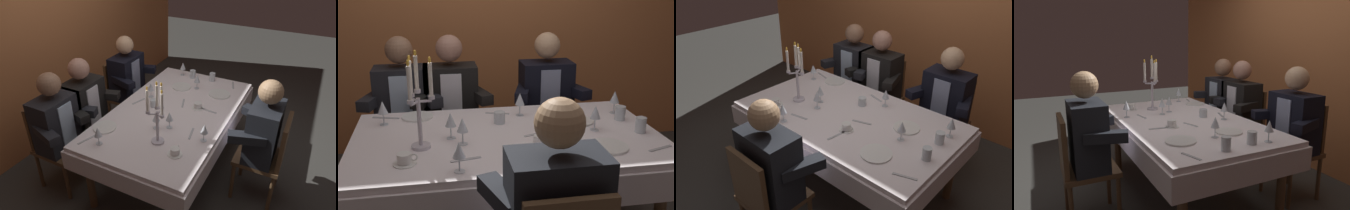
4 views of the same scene
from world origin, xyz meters
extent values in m
plane|color=#393834|center=(0.00, 0.00, 0.00)|extent=(12.00, 12.00, 0.00)
cube|color=#CD7843|center=(0.00, 1.66, 1.35)|extent=(6.00, 0.12, 2.70)
cube|color=white|center=(0.00, 0.00, 0.72)|extent=(1.90, 1.10, 0.04)
cube|color=white|center=(0.00, 0.00, 0.61)|extent=(1.94, 1.14, 0.18)
cylinder|color=brown|center=(-0.83, -0.43, 0.35)|extent=(0.07, 0.07, 0.70)
cylinder|color=brown|center=(-0.83, 0.43, 0.35)|extent=(0.07, 0.07, 0.70)
cylinder|color=brown|center=(0.83, 0.43, 0.35)|extent=(0.07, 0.07, 0.70)
cylinder|color=silver|center=(-0.52, -0.11, 0.75)|extent=(0.11, 0.11, 0.02)
cylinder|color=silver|center=(-0.52, -0.11, 0.90)|extent=(0.02, 0.02, 0.28)
cylinder|color=silver|center=(-0.52, -0.11, 1.08)|extent=(0.04, 0.04, 0.02)
cylinder|color=white|center=(-0.52, -0.11, 1.18)|extent=(0.02, 0.02, 0.19)
ellipsoid|color=yellow|center=(-0.52, -0.11, 1.29)|extent=(0.02, 0.02, 0.03)
cylinder|color=silver|center=(-0.49, -0.11, 1.02)|extent=(0.07, 0.01, 0.01)
cylinder|color=silver|center=(-0.45, -0.11, 1.04)|extent=(0.04, 0.04, 0.02)
cylinder|color=white|center=(-0.45, -0.11, 1.14)|extent=(0.02, 0.02, 0.19)
ellipsoid|color=yellow|center=(-0.45, -0.11, 1.25)|extent=(0.02, 0.02, 0.03)
cylinder|color=silver|center=(-0.54, -0.08, 1.02)|extent=(0.05, 0.07, 0.01)
cylinder|color=silver|center=(-0.56, -0.05, 1.04)|extent=(0.04, 0.04, 0.02)
cylinder|color=white|center=(-0.56, -0.05, 1.14)|extent=(0.02, 0.02, 0.19)
ellipsoid|color=yellow|center=(-0.56, -0.05, 1.25)|extent=(0.02, 0.02, 0.03)
cylinder|color=silver|center=(-0.54, -0.15, 1.02)|extent=(0.05, 0.07, 0.01)
cylinder|color=silver|center=(-0.56, -0.18, 1.04)|extent=(0.04, 0.04, 0.02)
cylinder|color=white|center=(-0.56, -0.18, 1.14)|extent=(0.02, 0.02, 0.19)
ellipsoid|color=yellow|center=(-0.56, -0.18, 1.25)|extent=(0.02, 0.02, 0.03)
cylinder|color=white|center=(0.51, 0.15, 0.75)|extent=(0.22, 0.22, 0.01)
cylinder|color=white|center=(0.54, -0.30, 0.75)|extent=(0.23, 0.23, 0.01)
cylinder|color=white|center=(-0.56, 0.42, 0.75)|extent=(0.21, 0.21, 0.01)
cylinder|color=silver|center=(-0.28, -0.10, 0.74)|extent=(0.06, 0.06, 0.00)
cylinder|color=silver|center=(-0.28, -0.10, 0.78)|extent=(0.01, 0.01, 0.07)
cone|color=silver|center=(-0.28, -0.10, 0.86)|extent=(0.07, 0.07, 0.08)
cylinder|color=silver|center=(0.15, 0.34, 0.74)|extent=(0.06, 0.06, 0.00)
cylinder|color=silver|center=(0.15, 0.34, 0.78)|extent=(0.01, 0.01, 0.07)
cone|color=silver|center=(0.15, 0.34, 0.86)|extent=(0.07, 0.07, 0.08)
cylinder|color=#E0D172|center=(0.15, 0.34, 0.84)|extent=(0.04, 0.04, 0.03)
cylinder|color=silver|center=(-0.35, 0.00, 0.74)|extent=(0.06, 0.06, 0.00)
cylinder|color=silver|center=(-0.35, 0.00, 0.78)|extent=(0.01, 0.01, 0.07)
cone|color=silver|center=(-0.35, 0.00, 0.86)|extent=(0.07, 0.07, 0.08)
cylinder|color=maroon|center=(-0.35, 0.00, 0.84)|extent=(0.04, 0.04, 0.03)
cylinder|color=silver|center=(-0.33, -0.45, 0.74)|extent=(0.06, 0.06, 0.00)
cylinder|color=silver|center=(-0.33, -0.45, 0.78)|extent=(0.01, 0.01, 0.07)
cone|color=silver|center=(-0.33, -0.45, 0.86)|extent=(0.07, 0.07, 0.08)
cylinder|color=silver|center=(0.56, -0.02, 0.74)|extent=(0.06, 0.06, 0.00)
cylinder|color=silver|center=(0.56, -0.02, 0.78)|extent=(0.01, 0.01, 0.07)
cone|color=silver|center=(0.56, -0.02, 0.86)|extent=(0.07, 0.07, 0.08)
cylinder|color=maroon|center=(0.56, -0.02, 0.84)|extent=(0.04, 0.04, 0.03)
cylinder|color=silver|center=(-0.77, 0.31, 0.74)|extent=(0.06, 0.06, 0.00)
cylinder|color=silver|center=(-0.77, 0.31, 0.78)|extent=(0.01, 0.01, 0.07)
cone|color=silver|center=(-0.77, 0.31, 0.86)|extent=(0.07, 0.07, 0.08)
cylinder|color=silver|center=(0.82, 0.28, 0.74)|extent=(0.06, 0.06, 0.00)
cylinder|color=silver|center=(0.82, 0.28, 0.78)|extent=(0.01, 0.01, 0.07)
cone|color=silver|center=(0.82, 0.28, 0.86)|extent=(0.07, 0.07, 0.08)
cylinder|color=#E0D172|center=(0.82, 0.28, 0.84)|extent=(0.04, 0.04, 0.03)
cylinder|color=silver|center=(-0.02, 0.21, 0.78)|extent=(0.07, 0.07, 0.08)
cylinder|color=silver|center=(0.83, -0.10, 0.79)|extent=(0.07, 0.07, 0.10)
cylinder|color=silver|center=(0.81, 0.14, 0.79)|extent=(0.07, 0.07, 0.10)
cylinder|color=white|center=(0.16, -0.20, 0.74)|extent=(0.12, 0.12, 0.01)
cylinder|color=white|center=(0.16, -0.20, 0.77)|extent=(0.08, 0.08, 0.05)
torus|color=white|center=(0.21, -0.20, 0.78)|extent=(0.04, 0.01, 0.04)
cylinder|color=white|center=(-0.61, -0.32, 0.74)|extent=(0.12, 0.12, 0.01)
cylinder|color=white|center=(-0.61, -0.32, 0.77)|extent=(0.08, 0.08, 0.05)
torus|color=white|center=(-0.56, -0.32, 0.78)|extent=(0.04, 0.01, 0.04)
cube|color=#B7B7BC|center=(-0.77, 0.44, 0.74)|extent=(0.19, 0.07, 0.01)
cube|color=#B7B7BC|center=(0.83, -0.37, 0.74)|extent=(0.17, 0.07, 0.01)
cube|color=#B7B7BC|center=(-0.28, -0.32, 0.74)|extent=(0.17, 0.05, 0.01)
cube|color=#B7B7BC|center=(0.00, 0.40, 0.74)|extent=(0.17, 0.07, 0.01)
cube|color=#B7B7BC|center=(0.18, -0.03, 0.74)|extent=(0.17, 0.07, 0.01)
cube|color=#B7B7BC|center=(0.16, -0.32, 0.74)|extent=(0.04, 0.17, 0.01)
cylinder|color=brown|center=(-0.87, 0.70, 0.21)|extent=(0.04, 0.04, 0.42)
cylinder|color=brown|center=(-0.51, 0.70, 0.21)|extent=(0.04, 0.04, 0.42)
cylinder|color=brown|center=(-0.87, 1.06, 0.21)|extent=(0.04, 0.04, 0.42)
cylinder|color=brown|center=(-0.51, 1.06, 0.21)|extent=(0.04, 0.04, 0.42)
cube|color=brown|center=(-0.69, 0.88, 0.44)|extent=(0.42, 0.42, 0.04)
cube|color=brown|center=(-0.69, 1.07, 0.68)|extent=(0.38, 0.04, 0.44)
cube|color=black|center=(-0.69, 0.88, 0.73)|extent=(0.42, 0.26, 0.54)
cube|color=#AEC8E3|center=(-0.69, 0.75, 0.76)|extent=(0.16, 0.01, 0.40)
sphere|color=#966B4F|center=(-0.69, 0.88, 1.14)|extent=(0.21, 0.21, 0.21)
cube|color=black|center=(-0.91, 0.78, 0.77)|extent=(0.19, 0.34, 0.08)
cube|color=black|center=(-0.47, 0.78, 0.77)|extent=(0.19, 0.34, 0.08)
cylinder|color=brown|center=(-0.48, 0.70, 0.21)|extent=(0.04, 0.04, 0.42)
cylinder|color=brown|center=(-0.12, 0.70, 0.21)|extent=(0.04, 0.04, 0.42)
cylinder|color=brown|center=(-0.48, 1.06, 0.21)|extent=(0.04, 0.04, 0.42)
cylinder|color=brown|center=(-0.12, 1.06, 0.21)|extent=(0.04, 0.04, 0.42)
cube|color=brown|center=(-0.30, 0.88, 0.44)|extent=(0.42, 0.42, 0.04)
cube|color=brown|center=(-0.30, 1.07, 0.68)|extent=(0.38, 0.04, 0.44)
cube|color=black|center=(-0.30, 0.88, 0.73)|extent=(0.42, 0.26, 0.54)
cube|color=silver|center=(-0.30, 0.75, 0.76)|extent=(0.16, 0.01, 0.40)
sphere|color=tan|center=(-0.30, 0.88, 1.14)|extent=(0.21, 0.21, 0.21)
cube|color=black|center=(-0.52, 0.78, 0.77)|extent=(0.19, 0.34, 0.08)
cube|color=black|center=(-0.08, 0.78, 0.77)|extent=(0.19, 0.34, 0.08)
cylinder|color=brown|center=(-0.13, -0.70, 0.21)|extent=(0.04, 0.04, 0.42)
cube|color=brown|center=(0.05, -0.88, 0.44)|extent=(0.42, 0.42, 0.04)
cube|color=brown|center=(0.05, -1.07, 0.68)|extent=(0.38, 0.04, 0.44)
cube|color=black|center=(0.05, -0.88, 0.73)|extent=(0.42, 0.26, 0.54)
cube|color=#B7A8CC|center=(0.05, -0.75, 0.76)|extent=(0.16, 0.01, 0.40)
sphere|color=tan|center=(0.05, -0.88, 1.14)|extent=(0.21, 0.21, 0.21)
cube|color=black|center=(0.27, -0.78, 0.77)|extent=(0.19, 0.34, 0.08)
cube|color=black|center=(-0.17, -0.78, 0.77)|extent=(0.19, 0.34, 0.08)
cylinder|color=brown|center=(0.31, 0.70, 0.21)|extent=(0.04, 0.04, 0.42)
cylinder|color=brown|center=(0.67, 0.70, 0.21)|extent=(0.04, 0.04, 0.42)
cylinder|color=brown|center=(0.31, 1.06, 0.21)|extent=(0.04, 0.04, 0.42)
cylinder|color=brown|center=(0.67, 1.06, 0.21)|extent=(0.04, 0.04, 0.42)
cube|color=brown|center=(0.49, 0.88, 0.44)|extent=(0.42, 0.42, 0.04)
cube|color=brown|center=(0.49, 1.07, 0.68)|extent=(0.38, 0.04, 0.44)
cube|color=black|center=(0.49, 0.88, 0.73)|extent=(0.42, 0.26, 0.54)
cube|color=#8A98B9|center=(0.49, 0.75, 0.76)|extent=(0.16, 0.01, 0.40)
sphere|color=#DCAC81|center=(0.49, 0.88, 1.14)|extent=(0.21, 0.21, 0.21)
cube|color=black|center=(0.27, 0.78, 0.77)|extent=(0.19, 0.34, 0.08)
cube|color=black|center=(0.71, 0.78, 0.77)|extent=(0.19, 0.34, 0.08)
camera|label=1|loc=(-2.35, -1.15, 2.32)|focal=32.79mm
camera|label=2|loc=(-0.43, -2.39, 1.72)|focal=44.97mm
camera|label=3|loc=(1.68, -1.91, 2.22)|focal=35.80mm
camera|label=4|loc=(2.44, -1.23, 1.48)|focal=32.49mm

